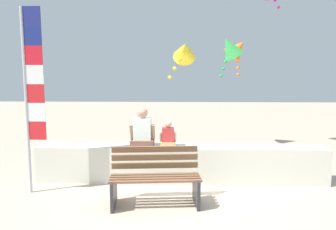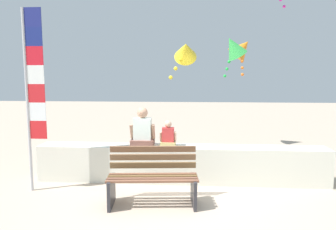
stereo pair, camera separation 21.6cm
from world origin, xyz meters
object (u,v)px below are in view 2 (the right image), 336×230
at_px(person_adult, 143,131).
at_px(person_child, 168,136).
at_px(kite_green, 233,47).
at_px(flag_banner, 32,87).
at_px(kite_yellow, 185,51).
at_px(kite_orange, 242,49).
at_px(park_bench, 153,179).

bearing_deg(person_adult, person_child, 0.04).
xyz_separation_m(person_adult, kite_green, (1.98, 2.13, 1.77)).
bearing_deg(flag_banner, person_adult, 21.38).
distance_m(kite_green, kite_yellow, 2.02).
relative_size(person_child, kite_green, 0.45).
xyz_separation_m(kite_yellow, kite_orange, (1.52, 2.53, 0.26)).
bearing_deg(kite_orange, kite_green, -111.46).
bearing_deg(kite_yellow, person_child, -122.49).
xyz_separation_m(person_child, kite_orange, (1.83, 3.02, 1.91)).
bearing_deg(kite_yellow, kite_orange, 59.00).
height_order(flag_banner, kite_yellow, flag_banner).
bearing_deg(park_bench, kite_orange, 64.18).
distance_m(flag_banner, kite_yellow, 2.94).
bearing_deg(kite_green, kite_orange, 68.54).
bearing_deg(flag_banner, kite_orange, 42.11).
distance_m(park_bench, flag_banner, 2.60).
xyz_separation_m(park_bench, person_child, (0.16, 1.10, 0.48)).
bearing_deg(person_adult, kite_orange, 52.39).
relative_size(park_bench, kite_orange, 1.28).
bearing_deg(kite_yellow, kite_green, 54.49).
height_order(person_adult, flag_banner, flag_banner).
distance_m(park_bench, kite_green, 4.32).
bearing_deg(kite_orange, flag_banner, -137.89).
relative_size(person_adult, person_child, 1.51).
distance_m(person_child, flag_banner, 2.58).
height_order(kite_green, kite_yellow, kite_green).
relative_size(person_adult, flag_banner, 0.23).
relative_size(kite_yellow, kite_orange, 0.77).
height_order(person_child, flag_banner, flag_banner).
height_order(flag_banner, kite_orange, kite_orange).
distance_m(person_child, kite_green, 3.20).
xyz_separation_m(person_adult, kite_yellow, (0.81, 0.49, 1.55)).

